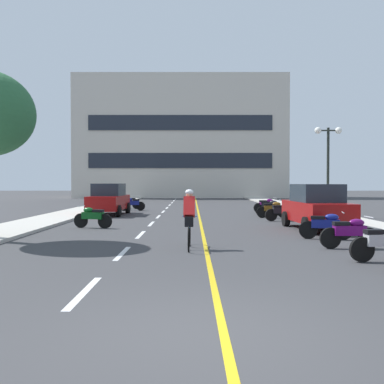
{
  "coord_description": "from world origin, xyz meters",
  "views": [
    {
      "loc": [
        -0.15,
        -5.25,
        1.89
      ],
      "look_at": [
        -0.05,
        20.51,
        1.3
      ],
      "focal_mm": 39.71,
      "sensor_mm": 36.0,
      "label": 1
    }
  ],
  "objects_px": {
    "motorcycle_6": "(271,209)",
    "motorcycle_2": "(348,232)",
    "street_lamp_mid": "(326,150)",
    "motorcycle_3": "(324,225)",
    "cyclist_rider": "(188,218)",
    "parked_car_mid": "(107,199)",
    "motorcycle_8": "(265,205)",
    "motorcycle_1": "(383,242)",
    "motorcycle_7": "(269,207)",
    "motorcycle_9": "(131,204)",
    "motorcycle_5": "(281,211)",
    "parked_car_near": "(315,207)",
    "motorcycle_4": "(91,217)",
    "motorcycle_10": "(127,202)"
  },
  "relations": [
    {
      "from": "parked_car_mid",
      "to": "motorcycle_7",
      "type": "bearing_deg",
      "value": -1.52
    },
    {
      "from": "motorcycle_9",
      "to": "motorcycle_10",
      "type": "bearing_deg",
      "value": 105.17
    },
    {
      "from": "parked_car_near",
      "to": "motorcycle_5",
      "type": "xyz_separation_m",
      "value": [
        -0.54,
        3.82,
        -0.44
      ]
    },
    {
      "from": "motorcycle_5",
      "to": "motorcycle_7",
      "type": "xyz_separation_m",
      "value": [
        0.07,
        3.62,
        0.0
      ]
    },
    {
      "from": "motorcycle_1",
      "to": "motorcycle_2",
      "type": "bearing_deg",
      "value": 92.22
    },
    {
      "from": "motorcycle_4",
      "to": "motorcycle_7",
      "type": "height_order",
      "value": "same"
    },
    {
      "from": "motorcycle_4",
      "to": "motorcycle_5",
      "type": "height_order",
      "value": "same"
    },
    {
      "from": "street_lamp_mid",
      "to": "motorcycle_7",
      "type": "bearing_deg",
      "value": 151.05
    },
    {
      "from": "motorcycle_5",
      "to": "motorcycle_6",
      "type": "height_order",
      "value": "same"
    },
    {
      "from": "motorcycle_9",
      "to": "motorcycle_3",
      "type": "bearing_deg",
      "value": -59.32
    },
    {
      "from": "motorcycle_1",
      "to": "motorcycle_5",
      "type": "height_order",
      "value": "same"
    },
    {
      "from": "parked_car_mid",
      "to": "parked_car_near",
      "type": "bearing_deg",
      "value": -38.2
    },
    {
      "from": "motorcycle_7",
      "to": "motorcycle_8",
      "type": "relative_size",
      "value": 0.97
    },
    {
      "from": "motorcycle_3",
      "to": "motorcycle_6",
      "type": "relative_size",
      "value": 0.98
    },
    {
      "from": "motorcycle_2",
      "to": "motorcycle_4",
      "type": "xyz_separation_m",
      "value": [
        -8.61,
        5.42,
        0.0
      ]
    },
    {
      "from": "motorcycle_6",
      "to": "motorcycle_3",
      "type": "bearing_deg",
      "value": -89.1
    },
    {
      "from": "street_lamp_mid",
      "to": "motorcycle_2",
      "type": "xyz_separation_m",
      "value": [
        -2.79,
        -10.69,
        -3.14
      ]
    },
    {
      "from": "motorcycle_4",
      "to": "cyclist_rider",
      "type": "relative_size",
      "value": 0.94
    },
    {
      "from": "motorcycle_1",
      "to": "motorcycle_7",
      "type": "distance_m",
      "value": 14.23
    },
    {
      "from": "motorcycle_2",
      "to": "cyclist_rider",
      "type": "relative_size",
      "value": 0.96
    },
    {
      "from": "motorcycle_5",
      "to": "motorcycle_7",
      "type": "height_order",
      "value": "same"
    },
    {
      "from": "street_lamp_mid",
      "to": "cyclist_rider",
      "type": "bearing_deg",
      "value": -124.58
    },
    {
      "from": "motorcycle_3",
      "to": "motorcycle_6",
      "type": "bearing_deg",
      "value": 90.9
    },
    {
      "from": "motorcycle_1",
      "to": "motorcycle_5",
      "type": "distance_m",
      "value": 10.61
    },
    {
      "from": "cyclist_rider",
      "to": "parked_car_near",
      "type": "bearing_deg",
      "value": 43.68
    },
    {
      "from": "cyclist_rider",
      "to": "motorcycle_1",
      "type": "bearing_deg",
      "value": -23.02
    },
    {
      "from": "parked_car_mid",
      "to": "motorcycle_2",
      "type": "bearing_deg",
      "value": -53.27
    },
    {
      "from": "motorcycle_1",
      "to": "motorcycle_4",
      "type": "bearing_deg",
      "value": 139.57
    },
    {
      "from": "motorcycle_6",
      "to": "motorcycle_2",
      "type": "bearing_deg",
      "value": -88.86
    },
    {
      "from": "motorcycle_3",
      "to": "motorcycle_10",
      "type": "height_order",
      "value": "same"
    },
    {
      "from": "motorcycle_4",
      "to": "motorcycle_6",
      "type": "distance_m",
      "value": 9.78
    },
    {
      "from": "parked_car_near",
      "to": "parked_car_mid",
      "type": "distance_m",
      "value": 12.43
    },
    {
      "from": "motorcycle_5",
      "to": "motorcycle_6",
      "type": "bearing_deg",
      "value": 93.72
    },
    {
      "from": "street_lamp_mid",
      "to": "motorcycle_8",
      "type": "height_order",
      "value": "street_lamp_mid"
    },
    {
      "from": "street_lamp_mid",
      "to": "motorcycle_2",
      "type": "height_order",
      "value": "street_lamp_mid"
    },
    {
      "from": "motorcycle_5",
      "to": "parked_car_mid",
      "type": "bearing_deg",
      "value": 157.25
    },
    {
      "from": "street_lamp_mid",
      "to": "motorcycle_3",
      "type": "relative_size",
      "value": 2.82
    },
    {
      "from": "motorcycle_4",
      "to": "motorcycle_8",
      "type": "bearing_deg",
      "value": 45.87
    },
    {
      "from": "motorcycle_8",
      "to": "motorcycle_7",
      "type": "bearing_deg",
      "value": -95.4
    },
    {
      "from": "parked_car_mid",
      "to": "motorcycle_8",
      "type": "relative_size",
      "value": 2.52
    },
    {
      "from": "motorcycle_10",
      "to": "cyclist_rider",
      "type": "relative_size",
      "value": 0.96
    },
    {
      "from": "motorcycle_6",
      "to": "motorcycle_8",
      "type": "bearing_deg",
      "value": 84.45
    },
    {
      "from": "motorcycle_9",
      "to": "cyclist_rider",
      "type": "height_order",
      "value": "cyclist_rider"
    },
    {
      "from": "motorcycle_4",
      "to": "motorcycle_10",
      "type": "relative_size",
      "value": 0.98
    },
    {
      "from": "motorcycle_4",
      "to": "motorcycle_7",
      "type": "distance_m",
      "value": 10.97
    },
    {
      "from": "motorcycle_3",
      "to": "motorcycle_7",
      "type": "bearing_deg",
      "value": 89.72
    },
    {
      "from": "cyclist_rider",
      "to": "parked_car_mid",
      "type": "bearing_deg",
      "value": 110.76
    },
    {
      "from": "parked_car_near",
      "to": "motorcycle_2",
      "type": "height_order",
      "value": "parked_car_near"
    },
    {
      "from": "street_lamp_mid",
      "to": "motorcycle_4",
      "type": "bearing_deg",
      "value": -155.19
    },
    {
      "from": "motorcycle_8",
      "to": "motorcycle_9",
      "type": "bearing_deg",
      "value": 169.16
    }
  ]
}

